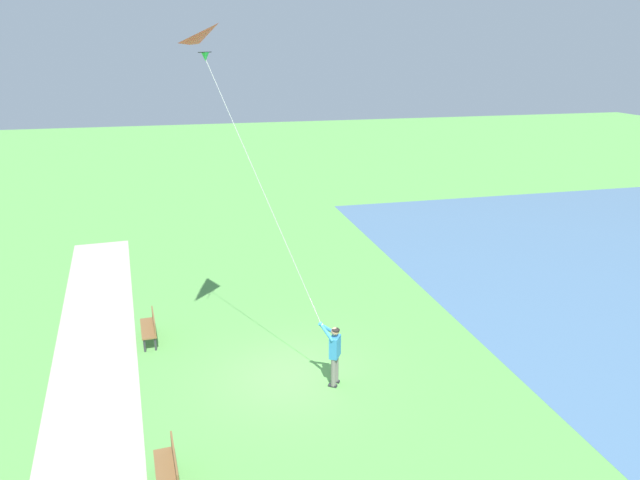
{
  "coord_description": "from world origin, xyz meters",
  "views": [
    {
      "loc": [
        2.74,
        14.71,
        8.85
      ],
      "look_at": [
        -0.57,
        1.39,
        4.43
      ],
      "focal_mm": 33.56,
      "sensor_mm": 36.0,
      "label": 1
    }
  ],
  "objects_px": {
    "park_bench_near_walkway": "(150,326)",
    "park_bench_far_walkway": "(170,468)",
    "flying_kite": "(219,46)",
    "person_kite_flyer": "(334,350)"
  },
  "relations": [
    {
      "from": "flying_kite",
      "to": "park_bench_near_walkway",
      "type": "xyz_separation_m",
      "value": [
        2.39,
        -2.11,
        -8.38
      ]
    },
    {
      "from": "park_bench_near_walkway",
      "to": "park_bench_far_walkway",
      "type": "xyz_separation_m",
      "value": [
        -0.53,
        6.98,
        0.0
      ]
    },
    {
      "from": "park_bench_near_walkway",
      "to": "park_bench_far_walkway",
      "type": "height_order",
      "value": "same"
    },
    {
      "from": "person_kite_flyer",
      "to": "flying_kite",
      "type": "relative_size",
      "value": 0.24
    },
    {
      "from": "park_bench_near_walkway",
      "to": "park_bench_far_walkway",
      "type": "bearing_deg",
      "value": 94.35
    },
    {
      "from": "flying_kite",
      "to": "park_bench_far_walkway",
      "type": "distance_m",
      "value": 9.87
    },
    {
      "from": "flying_kite",
      "to": "park_bench_near_walkway",
      "type": "relative_size",
      "value": 4.91
    },
    {
      "from": "flying_kite",
      "to": "person_kite_flyer",
      "type": "bearing_deg",
      "value": 145.3
    },
    {
      "from": "flying_kite",
      "to": "park_bench_far_walkway",
      "type": "relative_size",
      "value": 4.91
    },
    {
      "from": "person_kite_flyer",
      "to": "park_bench_near_walkway",
      "type": "bearing_deg",
      "value": -38.13
    }
  ]
}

